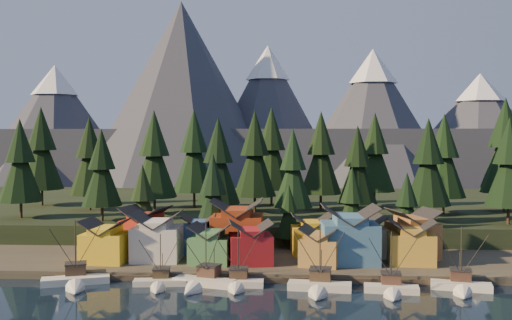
# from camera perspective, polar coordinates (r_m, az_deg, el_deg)

# --- Properties ---
(ground) EXTENTS (500.00, 500.00, 0.00)m
(ground) POSITION_cam_1_polar(r_m,az_deg,el_deg) (90.68, 0.10, -14.49)
(ground) COLOR black
(ground) RESTS_ON ground
(shore_strip) EXTENTS (400.00, 50.00, 1.50)m
(shore_strip) POSITION_cam_1_polar(r_m,az_deg,el_deg) (129.31, 1.04, -9.07)
(shore_strip) COLOR #3C352C
(shore_strip) RESTS_ON ground
(hillside) EXTENTS (420.00, 100.00, 6.00)m
(hillside) POSITION_cam_1_polar(r_m,az_deg,el_deg) (178.28, 1.63, -5.20)
(hillside) COLOR black
(hillside) RESTS_ON ground
(dock) EXTENTS (80.00, 4.00, 1.00)m
(dock) POSITION_cam_1_polar(r_m,az_deg,el_deg) (106.45, 0.57, -11.68)
(dock) COLOR #3F372D
(dock) RESTS_ON ground
(mountain_ridge) EXTENTS (560.00, 190.00, 90.00)m
(mountain_ridge) POSITION_cam_1_polar(r_m,az_deg,el_deg) (300.44, 1.44, 2.24)
(mountain_ridge) COLOR #484B5C
(mountain_ridge) RESTS_ON ground
(boat_0) EXTENTS (12.41, 12.84, 12.58)m
(boat_0) POSITION_cam_1_polar(r_m,az_deg,el_deg) (107.17, -17.61, -10.72)
(boat_0) COLOR white
(boat_0) RESTS_ON ground
(boat_1) EXTENTS (9.84, 10.55, 10.07)m
(boat_1) POSITION_cam_1_polar(r_m,az_deg,el_deg) (103.16, -9.63, -11.41)
(boat_1) COLOR beige
(boat_1) RESTS_ON ground
(boat_2) EXTENTS (11.81, 12.32, 12.21)m
(boat_2) POSITION_cam_1_polar(r_m,az_deg,el_deg) (101.82, -5.49, -11.34)
(boat_2) COLOR silver
(boat_2) RESTS_ON ground
(boat_3) EXTENTS (9.23, 10.06, 11.10)m
(boat_3) POSITION_cam_1_polar(r_m,az_deg,el_deg) (101.05, -1.87, -11.48)
(boat_3) COLOR beige
(boat_3) RESTS_ON ground
(boat_4) EXTENTS (11.41, 12.19, 12.57)m
(boat_4) POSITION_cam_1_polar(r_m,az_deg,el_deg) (99.01, 6.33, -11.66)
(boat_4) COLOR beige
(boat_4) RESTS_ON ground
(boat_5) EXTENTS (9.57, 10.22, 11.34)m
(boat_5) POSITION_cam_1_polar(r_m,az_deg,el_deg) (99.84, 13.42, -11.67)
(boat_5) COLOR beige
(boat_5) RESTS_ON ground
(boat_6) EXTENTS (10.70, 11.24, 11.96)m
(boat_6) POSITION_cam_1_polar(r_m,az_deg,el_deg) (104.80, 19.88, -11.04)
(boat_6) COLOR white
(boat_6) RESTS_ON ground
(house_front_0) EXTENTS (9.02, 8.59, 8.48)m
(house_front_0) POSITION_cam_1_polar(r_m,az_deg,el_deg) (117.45, -14.81, -7.71)
(house_front_0) COLOR yellow
(house_front_0) RESTS_ON shore_strip
(house_front_1) EXTENTS (9.51, 9.15, 9.69)m
(house_front_1) POSITION_cam_1_polar(r_m,az_deg,el_deg) (116.89, -9.88, -7.40)
(house_front_1) COLOR silver
(house_front_1) RESTS_ON shore_strip
(house_front_2) EXTENTS (8.52, 8.57, 7.65)m
(house_front_2) POSITION_cam_1_polar(r_m,az_deg,el_deg) (113.28, -4.52, -8.24)
(house_front_2) COLOR #427A46
(house_front_2) RESTS_ON shore_strip
(house_front_3) EXTENTS (9.35, 9.04, 8.30)m
(house_front_3) POSITION_cam_1_polar(r_m,az_deg,el_deg) (112.21, -0.55, -8.15)
(house_front_3) COLOR maroon
(house_front_3) RESTS_ON shore_strip
(house_front_4) EXTENTS (8.80, 9.24, 7.43)m
(house_front_4) POSITION_cam_1_polar(r_m,az_deg,el_deg) (112.00, 6.42, -8.43)
(house_front_4) COLOR #A67C3B
(house_front_4) RESTS_ON shore_strip
(house_front_5) EXTENTS (11.04, 10.10, 11.26)m
(house_front_5) POSITION_cam_1_polar(r_m,az_deg,el_deg) (114.02, 9.36, -7.22)
(house_front_5) COLOR #3D6A90
(house_front_5) RESTS_ON shore_strip
(house_front_6) EXTENTS (9.23, 8.79, 8.65)m
(house_front_6) POSITION_cam_1_polar(r_m,az_deg,el_deg) (116.47, 15.23, -7.76)
(house_front_6) COLOR gold
(house_front_6) RESTS_ON shore_strip
(house_back_0) EXTENTS (10.86, 10.61, 9.76)m
(house_back_0) POSITION_cam_1_polar(r_m,az_deg,el_deg) (126.06, -10.97, -6.69)
(house_back_0) COLOR #A02618
(house_back_0) RESTS_ON shore_strip
(house_back_1) EXTENTS (7.85, 7.93, 8.10)m
(house_back_1) POSITION_cam_1_polar(r_m,az_deg,el_deg) (123.46, -5.75, -7.26)
(house_back_1) COLOR #3A548B
(house_back_1) RESTS_ON shore_strip
(house_back_2) EXTENTS (10.77, 9.89, 11.42)m
(house_back_2) POSITION_cam_1_polar(r_m,az_deg,el_deg) (122.67, -1.90, -6.48)
(house_back_2) COLOR maroon
(house_back_2) RESTS_ON shore_strip
(house_back_3) EXTENTS (8.79, 7.95, 8.40)m
(house_back_3) POSITION_cam_1_polar(r_m,az_deg,el_deg) (122.02, 5.56, -7.30)
(house_back_3) COLOR gold
(house_back_3) RESTS_ON shore_strip
(house_back_4) EXTENTS (9.22, 8.97, 8.64)m
(house_back_4) POSITION_cam_1_polar(r_m,az_deg,el_deg) (120.70, 10.74, -7.37)
(house_back_4) COLOR silver
(house_back_4) RESTS_ON shore_strip
(house_back_5) EXTENTS (10.69, 10.77, 9.93)m
(house_back_5) POSITION_cam_1_polar(r_m,az_deg,el_deg) (121.79, 15.40, -7.00)
(house_back_5) COLOR #956335
(house_back_5) RESTS_ON shore_strip
(tree_hill_0) EXTENTS (10.72, 10.72, 24.97)m
(tree_hill_0) POSITION_cam_1_polar(r_m,az_deg,el_deg) (154.00, -22.50, -0.33)
(tree_hill_0) COLOR #332319
(tree_hill_0) RESTS_ON hillside
(tree_hill_1) EXTENTS (11.14, 11.14, 25.94)m
(tree_hill_1) POSITION_cam_1_polar(r_m,az_deg,el_deg) (164.17, -16.30, 0.08)
(tree_hill_1) COLOR #332319
(tree_hill_1) RESTS_ON hillside
(tree_hill_2) EXTENTS (9.60, 9.60, 22.35)m
(tree_hill_2) POSITION_cam_1_polar(r_m,az_deg,el_deg) (142.12, -15.17, -1.02)
(tree_hill_2) COLOR #332319
(tree_hill_2) RESTS_ON hillside
(tree_hill_3) EXTENTS (11.75, 11.75, 27.38)m
(tree_hill_3) POSITION_cam_1_polar(r_m,az_deg,el_deg) (150.82, -10.14, 0.26)
(tree_hill_3) COLOR #332319
(tree_hill_3) RESTS_ON hillside
(tree_hill_4) EXTENTS (12.18, 12.18, 28.37)m
(tree_hill_4) POSITION_cam_1_polar(r_m,az_deg,el_deg) (163.95, -6.21, 0.62)
(tree_hill_4) COLOR #332319
(tree_hill_4) RESTS_ON hillside
(tree_hill_5) EXTENTS (10.79, 10.79, 25.13)m
(tree_hill_5) POSITION_cam_1_polar(r_m,az_deg,el_deg) (137.87, -3.79, -0.41)
(tree_hill_5) COLOR #332319
(tree_hill_5) RESTS_ON hillside
(tree_hill_6) EXTENTS (11.77, 11.77, 27.42)m
(tree_hill_6) POSITION_cam_1_polar(r_m,az_deg,el_deg) (152.05, -0.12, 0.31)
(tree_hill_6) COLOR #332319
(tree_hill_6) RESTS_ON hillside
(tree_hill_7) EXTENTS (9.60, 9.60, 22.36)m
(tree_hill_7) POSITION_cam_1_polar(r_m,az_deg,el_deg) (134.96, 3.72, -1.11)
(tree_hill_7) COLOR #332319
(tree_hill_7) RESTS_ON hillside
(tree_hill_8) EXTENTS (11.83, 11.83, 27.55)m
(tree_hill_8) POSITION_cam_1_polar(r_m,az_deg,el_deg) (159.08, 6.51, 0.41)
(tree_hill_8) COLOR #332319
(tree_hill_8) RESTS_ON hillside
(tree_hill_9) EXTENTS (9.97, 9.97, 23.22)m
(tree_hill_9) POSITION_cam_1_polar(r_m,az_deg,el_deg) (142.98, 10.11, -0.77)
(tree_hill_9) COLOR #332319
(tree_hill_9) RESTS_ON hillside
(tree_hill_10) EXTENTS (11.81, 11.81, 27.51)m
(tree_hill_10) POSITION_cam_1_polar(r_m,az_deg,el_deg) (168.72, 11.78, 0.47)
(tree_hill_10) COLOR #332319
(tree_hill_10) RESTS_ON hillside
(tree_hill_11) EXTENTS (10.66, 10.66, 24.83)m
(tree_hill_11) POSITION_cam_1_polar(r_m,az_deg,el_deg) (140.90, 16.84, -0.51)
(tree_hill_11) COLOR #332319
(tree_hill_11) RESTS_ON hillside
(tree_hill_12) EXTENTS (11.39, 11.39, 26.52)m
(tree_hill_12) POSITION_cam_1_polar(r_m,az_deg,el_deg) (158.34, 18.28, 0.10)
(tree_hill_12) COLOR #332319
(tree_hill_12) RESTS_ON hillside
(tree_hill_13) EXTENTS (10.73, 10.73, 24.99)m
(tree_hill_13) POSITION_cam_1_polar(r_m,az_deg,el_deg) (144.35, 23.98, -0.51)
(tree_hill_13) COLOR #332319
(tree_hill_13) RESTS_ON hillside
(tree_hill_14) EXTENTS (13.39, 13.39, 31.20)m
(tree_hill_14) POSITION_cam_1_polar(r_m,az_deg,el_deg) (169.51, 23.64, 1.02)
(tree_hill_14) COLOR #332319
(tree_hill_14) RESTS_ON hillside
(tree_hill_15) EXTENTS (12.58, 12.58, 29.31)m
(tree_hill_15) POSITION_cam_1_polar(r_m,az_deg,el_deg) (168.83, 1.56, 0.86)
(tree_hill_15) COLOR #332319
(tree_hill_15) RESTS_ON hillside
(tree_hill_16) EXTENTS (12.60, 12.60, 29.35)m
(tree_hill_16) POSITION_cam_1_polar(r_m,az_deg,el_deg) (180.04, -20.66, 0.81)
(tree_hill_16) COLOR #332319
(tree_hill_16) RESTS_ON hillside
(tree_shore_0) EXTENTS (8.00, 8.00, 18.64)m
(tree_shore_0) POSITION_cam_1_polar(r_m,az_deg,el_deg) (131.63, -11.26, -4.09)
(tree_shore_0) COLOR #332319
(tree_shore_0) RESTS_ON shore_strip
(tree_shore_1) EXTENTS (9.07, 9.07, 21.14)m
(tree_shore_1) POSITION_cam_1_polar(r_m,az_deg,el_deg) (128.46, -4.32, -3.60)
(tree_shore_1) COLOR #332319
(tree_shore_1) RESTS_ON shore_strip
(tree_shore_2) EXTENTS (6.12, 6.12, 14.27)m
(tree_shore_2) POSITION_cam_1_polar(r_m,az_deg,el_deg) (127.83, 3.29, -5.32)
(tree_shore_2) COLOR #332319
(tree_shore_2) RESTS_ON shore_strip
(tree_shore_3) EXTENTS (7.83, 7.83, 18.24)m
(tree_shore_3) POSITION_cam_1_polar(r_m,az_deg,el_deg) (128.38, 9.58, -4.34)
(tree_shore_3) COLOR #332319
(tree_shore_3) RESTS_ON shore_strip
(tree_shore_4) EXTENTS (7.31, 7.31, 17.04)m
(tree_shore_4) POSITION_cam_1_polar(r_m,az_deg,el_deg) (130.35, 14.84, -4.57)
(tree_shore_4) COLOR #332319
(tree_shore_4) RESTS_ON shore_strip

